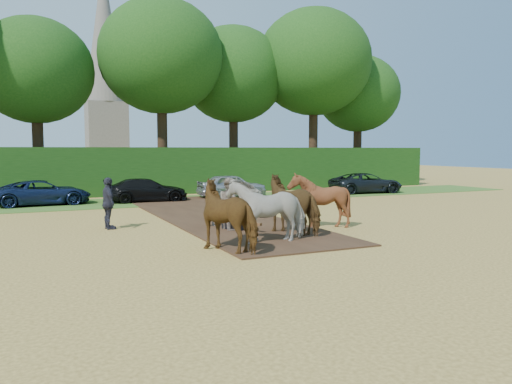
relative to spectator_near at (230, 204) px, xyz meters
name	(u,v)px	position (x,y,z in m)	size (l,w,h in m)	color
ground	(245,248)	(-0.77, -3.15, -0.94)	(120.00, 120.00, 0.00)	gold
earth_strip	(213,215)	(0.73, 3.85, -0.92)	(4.50, 17.00, 0.05)	#472D1C
grass_verge	(143,202)	(-0.77, 10.85, -0.93)	(50.00, 5.00, 0.03)	#38601E
hedgerow	(128,171)	(-0.77, 15.35, 0.56)	(46.00, 1.60, 3.00)	#14380F
spectator_near	(230,204)	(0.00, 0.00, 0.00)	(0.91, 0.71, 1.88)	#A1917E
spectator_far	(109,203)	(-3.87, 2.03, 0.00)	(1.10, 0.46, 1.87)	#252531
plough_team	(280,207)	(0.97, -1.97, 0.06)	(6.64, 5.85, 2.02)	brown
parked_cars	(132,190)	(-1.35, 10.98, -0.27)	(35.03, 3.72, 1.47)	#ABADB2
treeline	(90,56)	(-2.46, 18.54, 8.03)	(48.70, 10.60, 14.21)	#382616
church	(105,66)	(3.23, 51.85, 12.79)	(5.20, 5.20, 27.00)	slate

